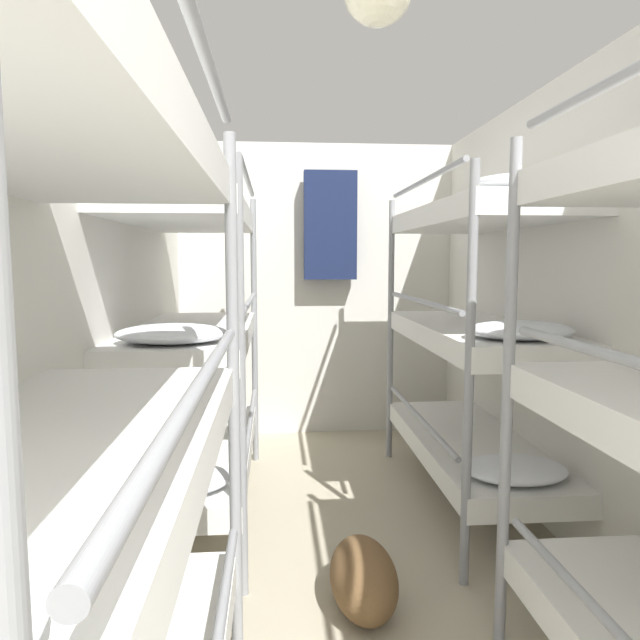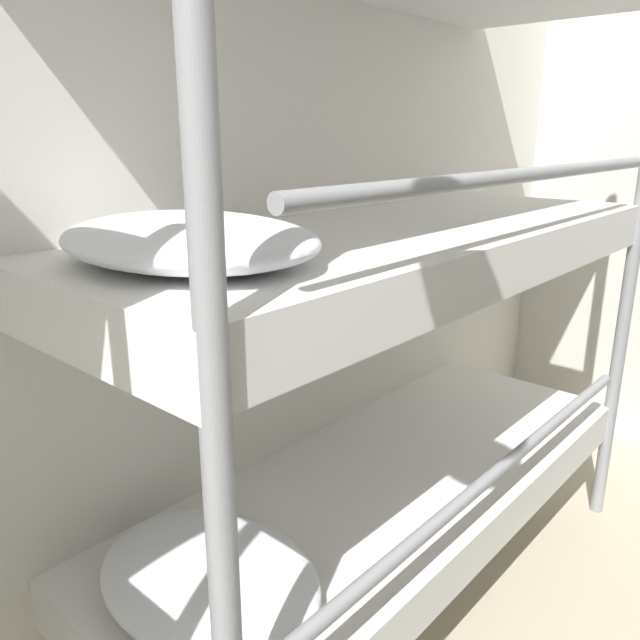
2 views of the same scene
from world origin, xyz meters
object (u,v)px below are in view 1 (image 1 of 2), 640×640
(bunk_stack_left_far, at_px, (192,337))
(duffel_bag, at_px, (363,578))
(bunk_stack_left_near, at_px, (30,489))
(bunk_stack_right_far, at_px, (476,334))
(hanging_coat, at_px, (330,226))

(bunk_stack_left_far, height_order, duffel_bag, bunk_stack_left_far)
(bunk_stack_left_near, distance_m, duffel_bag, 1.76)
(bunk_stack_right_far, bearing_deg, hanging_coat, 115.75)
(duffel_bag, bearing_deg, bunk_stack_left_near, -124.73)
(bunk_stack_right_far, relative_size, duffel_bag, 3.67)
(bunk_stack_left_near, height_order, duffel_bag, bunk_stack_left_near)
(bunk_stack_right_far, distance_m, duffel_bag, 1.58)
(bunk_stack_left_near, height_order, hanging_coat, hanging_coat)
(bunk_stack_right_far, xyz_separation_m, hanging_coat, (-0.73, 1.51, 0.73))
(bunk_stack_right_far, distance_m, hanging_coat, 1.83)
(bunk_stack_left_far, bearing_deg, bunk_stack_left_near, -90.00)
(bunk_stack_right_far, relative_size, hanging_coat, 2.22)
(bunk_stack_left_near, bearing_deg, hanging_coat, 75.71)
(bunk_stack_right_far, bearing_deg, duffel_bag, -130.40)
(duffel_bag, bearing_deg, hanging_coat, 87.80)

